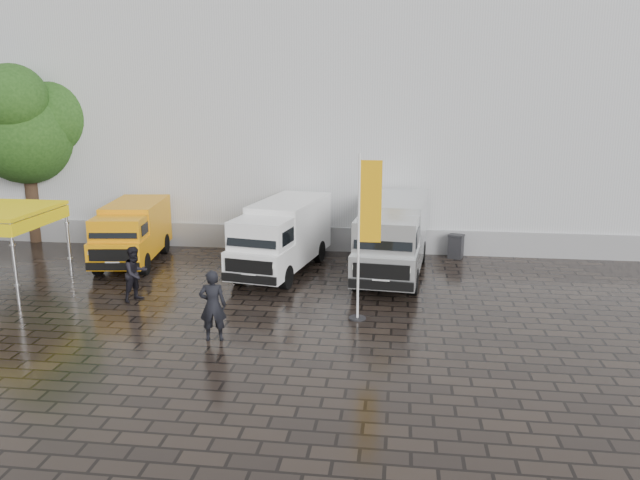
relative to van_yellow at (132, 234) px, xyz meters
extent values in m
plane|color=black|center=(7.66, -5.14, -1.14)|extent=(120.00, 120.00, 0.00)
cube|color=silver|center=(9.66, 10.86, 4.86)|extent=(44.00, 16.00, 12.00)
cube|color=gray|center=(9.66, 2.81, -0.64)|extent=(44.00, 0.15, 1.00)
cylinder|color=silver|center=(-1.52, -1.93, 0.15)|extent=(0.10, 0.10, 2.58)
cylinder|color=silver|center=(-1.52, -5.10, 0.15)|extent=(0.10, 0.10, 2.58)
cylinder|color=black|center=(9.00, -4.94, -1.12)|extent=(0.50, 0.50, 0.04)
cylinder|color=white|center=(9.00, -4.94, 1.28)|extent=(0.07, 0.07, 4.83)
cube|color=#F0A40C|center=(9.33, -4.94, 2.34)|extent=(0.60, 0.03, 2.32)
cylinder|color=black|center=(-5.73, 2.82, 0.85)|extent=(0.56, 0.56, 3.97)
sphere|color=#1D3E13|center=(-5.73, 2.82, 3.63)|extent=(4.37, 4.37, 4.37)
sphere|color=#1D3E13|center=(-6.33, 3.72, 5.42)|extent=(2.58, 2.58, 2.58)
cube|color=black|center=(12.40, 2.36, -0.66)|extent=(0.71, 0.71, 0.95)
imported|color=black|center=(5.31, -7.02, -0.16)|extent=(0.78, 0.59, 1.94)
imported|color=black|center=(1.94, -4.20, -0.26)|extent=(0.99, 1.07, 1.76)
camera|label=1|loc=(10.13, -22.11, 5.38)|focal=35.00mm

